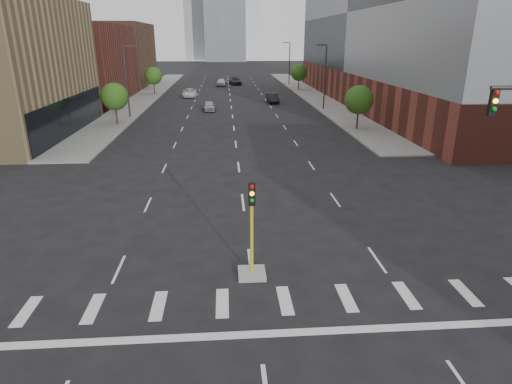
{
  "coord_description": "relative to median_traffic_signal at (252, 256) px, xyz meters",
  "views": [
    {
      "loc": [
        -1.02,
        -7.48,
        9.86
      ],
      "look_at": [
        0.47,
        12.92,
        2.5
      ],
      "focal_mm": 30.0,
      "sensor_mm": 36.0,
      "label": 1
    }
  ],
  "objects": [
    {
      "name": "car_deep_right",
      "position": [
        1.5,
        83.0,
        -0.17
      ],
      "size": [
        2.96,
        5.78,
        1.61
      ],
      "primitive_type": "imported",
      "rotation": [
        0.0,
        0.0,
        0.13
      ],
      "color": "black",
      "rests_on": "ground"
    },
    {
      "name": "median_traffic_signal",
      "position": [
        0.0,
        0.0,
        0.0
      ],
      "size": [
        1.2,
        1.2,
        4.4
      ],
      "color": "#999993",
      "rests_on": "ground"
    },
    {
      "name": "tree_right_far",
      "position": [
        14.0,
        71.03,
        2.42
      ],
      "size": [
        3.2,
        3.2,
        4.85
      ],
      "color": "#382619",
      "rests_on": "ground"
    },
    {
      "name": "car_far_left",
      "position": [
        -7.21,
        61.9,
        -0.26
      ],
      "size": [
        2.57,
        5.23,
        1.43
      ],
      "primitive_type": "imported",
      "rotation": [
        0.0,
        0.0,
        0.04
      ],
      "color": "silver",
      "rests_on": "ground"
    },
    {
      "name": "sidewalk_left_far",
      "position": [
        -15.0,
        65.03,
        -0.9
      ],
      "size": [
        5.0,
        92.0,
        0.15
      ],
      "primitive_type": "cube",
      "color": "gray",
      "rests_on": "ground"
    },
    {
      "name": "car_mid_right",
      "position": [
        6.76,
        53.49,
        -0.22
      ],
      "size": [
        1.81,
        4.65,
        1.51
      ],
      "primitive_type": "imported",
      "rotation": [
        0.0,
        0.0,
        0.05
      ],
      "color": "black",
      "rests_on": "ground"
    },
    {
      "name": "tree_left_far",
      "position": [
        -14.0,
        66.03,
        2.42
      ],
      "size": [
        3.2,
        3.2,
        4.85
      ],
      "color": "#382619",
      "rests_on": "ground"
    },
    {
      "name": "streetlight_left",
      "position": [
        -13.41,
        41.03,
        4.04
      ],
      "size": [
        1.6,
        0.22,
        9.07
      ],
      "color": "#2D2D30",
      "rests_on": "ground"
    },
    {
      "name": "tree_right_near",
      "position": [
        14.0,
        31.03,
        2.42
      ],
      "size": [
        3.2,
        3.2,
        4.85
      ],
      "color": "#382619",
      "rests_on": "ground"
    },
    {
      "name": "streetlight_right_b",
      "position": [
        13.41,
        81.03,
        4.04
      ],
      "size": [
        1.6,
        0.22,
        9.07
      ],
      "color": "#2D2D30",
      "rests_on": "ground"
    },
    {
      "name": "building_right_main",
      "position": [
        29.5,
        51.03,
        10.03
      ],
      "size": [
        24.0,
        70.0,
        22.0
      ],
      "color": "brown",
      "rests_on": "ground"
    },
    {
      "name": "car_near_left",
      "position": [
        -3.27,
        46.06,
        -0.28
      ],
      "size": [
        1.96,
        4.18,
        1.38
      ],
      "primitive_type": "imported",
      "rotation": [
        0.0,
        0.0,
        0.08
      ],
      "color": "#A4A4A8",
      "rests_on": "ground"
    },
    {
      "name": "tower_mid",
      "position": [
        0.0,
        191.03,
        21.03
      ],
      "size": [
        18.0,
        18.0,
        44.0
      ],
      "primitive_type": "cube",
      "color": "slate",
      "rests_on": "ground"
    },
    {
      "name": "building_left_far_a",
      "position": [
        -27.5,
        57.03,
        5.03
      ],
      "size": [
        20.0,
        22.0,
        12.0
      ],
      "primitive_type": "cube",
      "color": "brown",
      "rests_on": "ground"
    },
    {
      "name": "sidewalk_right_far",
      "position": [
        15.0,
        65.03,
        -0.9
      ],
      "size": [
        5.0,
        92.0,
        0.15
      ],
      "primitive_type": "cube",
      "color": "gray",
      "rests_on": "ground"
    },
    {
      "name": "building_left_far_b",
      "position": [
        -27.5,
        83.03,
        5.53
      ],
      "size": [
        20.0,
        24.0,
        13.0
      ],
      "primitive_type": "cube",
      "color": "brown",
      "rests_on": "ground"
    },
    {
      "name": "car_distant",
      "position": [
        -1.57,
        80.29,
        -0.16
      ],
      "size": [
        2.42,
        4.96,
        1.63
      ],
      "primitive_type": "imported",
      "rotation": [
        0.0,
        0.0,
        -0.11
      ],
      "color": "silver",
      "rests_on": "ground"
    },
    {
      "name": "tree_left_near",
      "position": [
        -14.0,
        36.03,
        2.42
      ],
      "size": [
        3.2,
        3.2,
        4.85
      ],
      "color": "#382619",
      "rests_on": "ground"
    },
    {
      "name": "streetlight_right_a",
      "position": [
        13.41,
        46.03,
        4.04
      ],
      "size": [
        1.6,
        0.22,
        9.07
      ],
      "color": "#2D2D30",
      "rests_on": "ground"
    }
  ]
}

